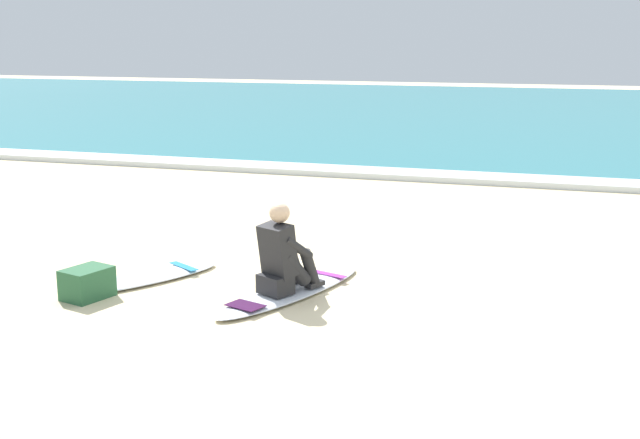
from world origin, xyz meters
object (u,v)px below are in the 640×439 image
(surfer_seated, at_px, (284,257))
(surfboard_spare_near, at_px, (142,278))
(surfboard_main, at_px, (291,291))
(beach_bag, at_px, (87,283))

(surfer_seated, distance_m, surfboard_spare_near, 1.76)
(surfboard_main, distance_m, surfer_seated, 0.43)
(surfer_seated, bearing_deg, surfboard_spare_near, 177.44)
(surfboard_main, relative_size, beach_bag, 4.87)
(surfboard_main, distance_m, beach_bag, 2.12)
(surfboard_main, height_order, beach_bag, beach_bag)
(surfboard_main, xyz_separation_m, surfboard_spare_near, (-1.74, -0.06, 0.00))
(surfer_seated, bearing_deg, surfboard_main, 77.16)
(surfboard_spare_near, xyz_separation_m, beach_bag, (-0.23, -0.71, 0.12))
(surfboard_spare_near, distance_m, beach_bag, 0.75)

